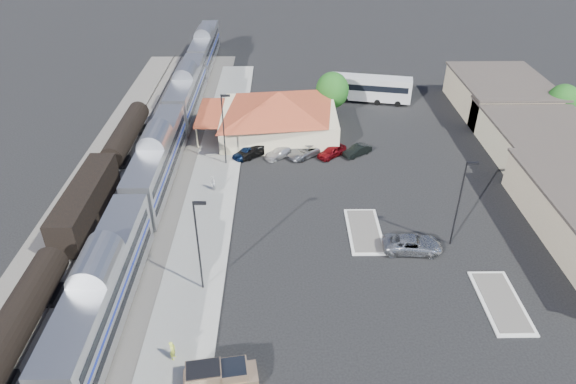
{
  "coord_description": "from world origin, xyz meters",
  "views": [
    {
      "loc": [
        -4.11,
        -38.89,
        30.62
      ],
      "look_at": [
        -3.57,
        5.07,
        2.8
      ],
      "focal_mm": 32.0,
      "sensor_mm": 36.0,
      "label": 1
    }
  ],
  "objects_px": {
    "pickup_truck": "(221,376)",
    "suv": "(412,244)",
    "coach_bus": "(371,88)",
    "station_depot": "(279,114)"
  },
  "relations": [
    {
      "from": "station_depot",
      "to": "suv",
      "type": "height_order",
      "value": "station_depot"
    },
    {
      "from": "suv",
      "to": "coach_bus",
      "type": "bearing_deg",
      "value": 1.56
    },
    {
      "from": "suv",
      "to": "station_depot",
      "type": "bearing_deg",
      "value": 30.43
    },
    {
      "from": "station_depot",
      "to": "pickup_truck",
      "type": "distance_m",
      "value": 39.89
    },
    {
      "from": "pickup_truck",
      "to": "suv",
      "type": "xyz_separation_m",
      "value": [
        16.54,
        14.58,
        -0.06
      ]
    },
    {
      "from": "pickup_truck",
      "to": "coach_bus",
      "type": "bearing_deg",
      "value": -28.23
    },
    {
      "from": "station_depot",
      "to": "coach_bus",
      "type": "height_order",
      "value": "station_depot"
    },
    {
      "from": "pickup_truck",
      "to": "suv",
      "type": "relative_size",
      "value": 0.95
    },
    {
      "from": "pickup_truck",
      "to": "suv",
      "type": "distance_m",
      "value": 22.04
    },
    {
      "from": "pickup_truck",
      "to": "suv",
      "type": "bearing_deg",
      "value": -57.53
    }
  ]
}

